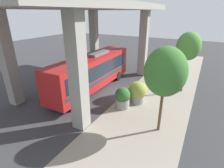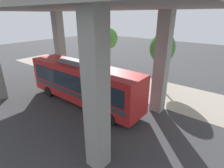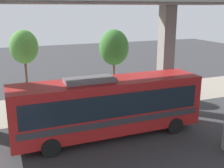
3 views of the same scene
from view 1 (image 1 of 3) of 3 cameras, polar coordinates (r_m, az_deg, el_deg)
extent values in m
plane|color=#38383A|center=(17.02, 4.20, -3.12)|extent=(80.00, 80.00, 0.00)
cube|color=gray|center=(16.17, 13.96, -5.20)|extent=(6.00, 40.00, 0.02)
cube|color=gray|center=(21.54, 10.18, 12.64)|extent=(0.90, 0.90, 7.54)
cube|color=gray|center=(10.97, -11.09, 3.02)|extent=(0.90, 0.90, 7.54)
cube|color=gray|center=(24.63, -5.87, 14.09)|extent=(0.90, 0.90, 7.54)
cube|color=gray|center=(16.21, -30.87, 6.58)|extent=(0.90, 0.90, 7.54)
cube|color=gray|center=(17.35, -8.24, 23.95)|extent=(9.40, 20.24, 0.60)
cube|color=#B21E1E|center=(17.35, -6.59, 4.17)|extent=(2.45, 10.97, 2.96)
cube|color=#19232D|center=(17.24, -6.65, 5.29)|extent=(2.49, 10.09, 1.30)
cube|color=#333338|center=(17.54, -6.51, 2.34)|extent=(2.49, 10.42, 0.35)
cube|color=slate|center=(17.80, -4.80, 10.06)|extent=(1.22, 2.74, 0.24)
cylinder|color=black|center=(14.48, -11.25, -6.20)|extent=(0.28, 1.00, 1.00)
cylinder|color=black|center=(15.91, -17.68, -4.13)|extent=(0.28, 1.00, 1.00)
cylinder|color=black|center=(20.16, 2.03, 2.67)|extent=(0.28, 1.00, 1.00)
cylinder|color=black|center=(21.22, -3.51, 3.67)|extent=(0.28, 1.00, 1.00)
cylinder|color=#B21919|center=(17.21, 6.81, -1.53)|extent=(0.25, 0.25, 0.76)
sphere|color=#B21919|center=(17.03, 6.88, -0.12)|extent=(0.24, 0.24, 0.24)
cylinder|color=#B21919|center=(17.10, 7.41, -1.30)|extent=(0.15, 0.11, 0.11)
cylinder|color=#B21919|center=(17.22, 6.26, -1.06)|extent=(0.15, 0.11, 0.11)
cylinder|color=gray|center=(15.39, 8.16, -4.71)|extent=(1.22, 1.22, 0.74)
sphere|color=olive|center=(15.04, 8.33, -1.99)|extent=(1.58, 1.58, 1.58)
sphere|color=#993F8C|center=(15.30, 7.90, -2.61)|extent=(0.43, 0.43, 0.43)
cylinder|color=gray|center=(14.49, 3.41, -6.22)|extent=(1.16, 1.16, 0.79)
sphere|color=#2D6028|center=(14.15, 3.48, -3.60)|extent=(1.25, 1.25, 1.25)
sphere|color=#BF334C|center=(14.38, 3.14, -3.95)|extent=(0.40, 0.40, 0.40)
cylinder|color=brown|center=(11.64, 15.66, -7.58)|extent=(0.18, 0.18, 3.36)
ellipsoid|color=#38722D|center=(10.66, 17.02, 3.83)|extent=(2.51, 2.51, 3.01)
cylinder|color=brown|center=(18.12, 22.48, 3.32)|extent=(0.18, 0.18, 3.83)
ellipsoid|color=#4C8C38|center=(17.52, 23.73, 11.23)|extent=(2.15, 2.15, 2.58)
camera|label=2|loc=(18.96, -54.38, 13.13)|focal=28.00mm
camera|label=3|loc=(30.36, -24.76, 20.60)|focal=45.00mm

